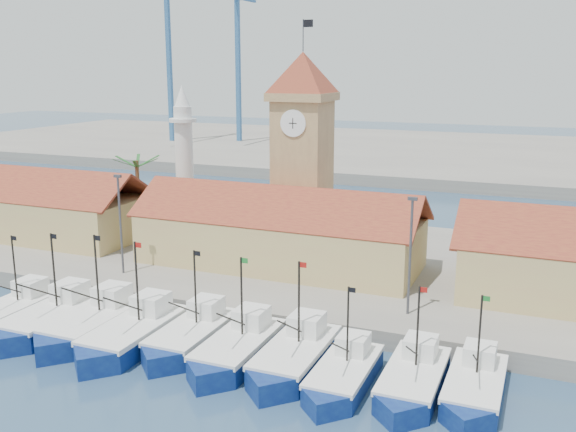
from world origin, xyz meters
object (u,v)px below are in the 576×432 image
at_px(boat_0, 10,313).
at_px(boat_5, 236,350).
at_px(minaret, 184,158).
at_px(clock_tower, 303,147).

relative_size(boat_0, boat_5, 0.96).
height_order(boat_0, boat_5, boat_5).
height_order(boat_0, minaret, minaret).
distance_m(clock_tower, minaret, 15.30).
xyz_separation_m(boat_5, clock_tower, (-4.22, 23.38, 11.17)).
relative_size(boat_5, minaret, 0.62).
height_order(boat_0, clock_tower, clock_tower).
xyz_separation_m(boat_0, minaret, (0.48, 26.00, 8.98)).
xyz_separation_m(boat_5, minaret, (-19.22, 25.39, 8.94)).
height_order(boat_5, clock_tower, clock_tower).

